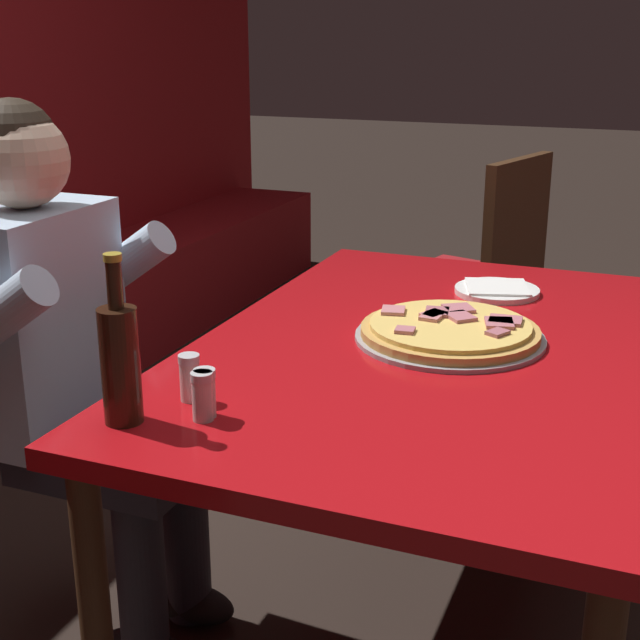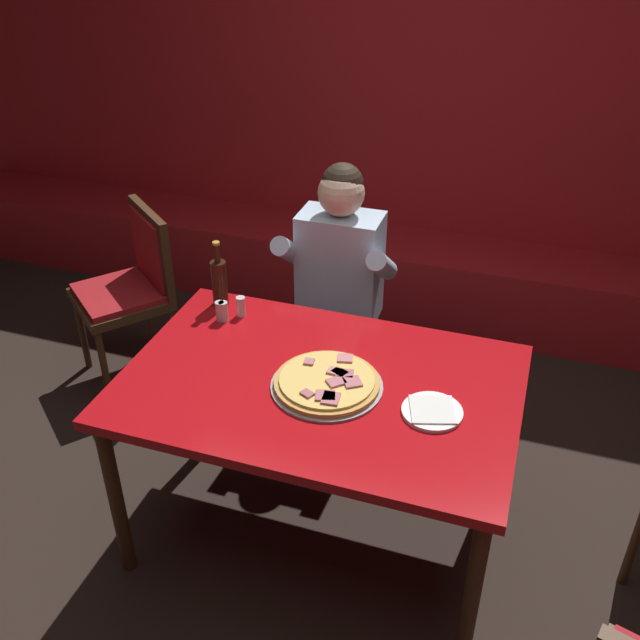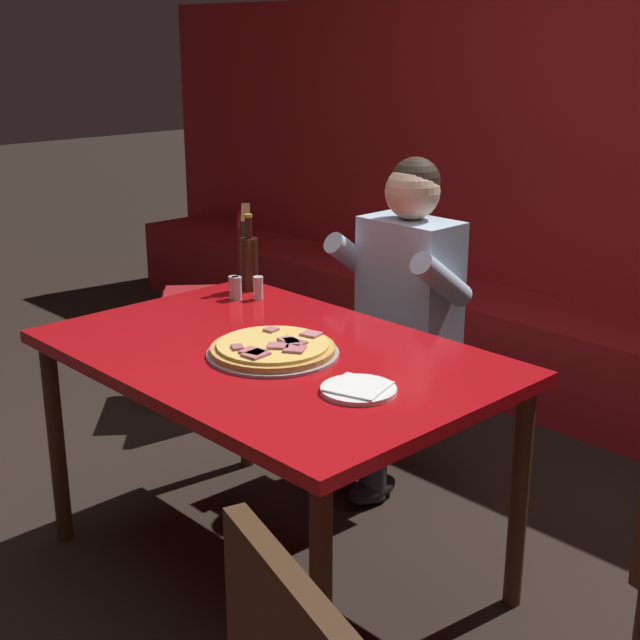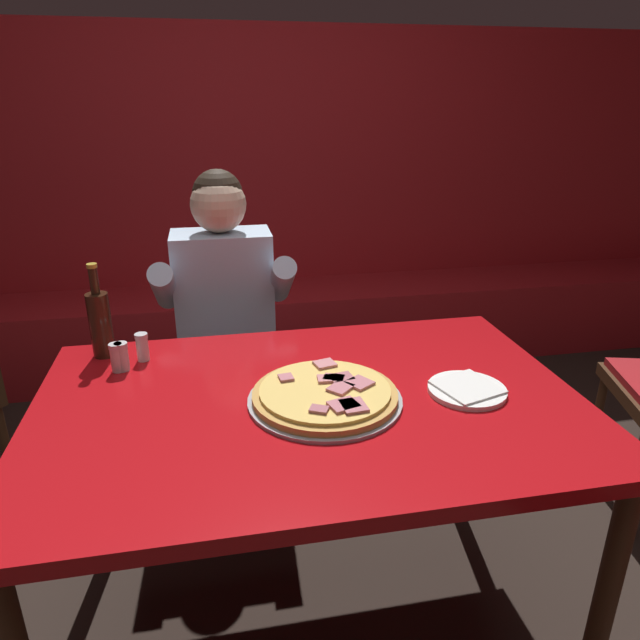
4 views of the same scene
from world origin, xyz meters
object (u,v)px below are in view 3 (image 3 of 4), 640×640
at_px(plate_white_paper, 359,389).
at_px(shaker_oregano, 237,289).
at_px(beer_bottle, 249,262).
at_px(dining_chair_near_left, 221,291).
at_px(diner_seated_blue_shirt, 395,308).
at_px(shaker_red_pepper_flakes, 258,289).
at_px(shaker_parmesan, 234,289).
at_px(main_dining_table, 272,373).
at_px(pizza, 273,349).

distance_m(plate_white_paper, shaker_oregano, 0.98).
height_order(beer_bottle, dining_chair_near_left, beer_bottle).
bearing_deg(shaker_oregano, dining_chair_near_left, 146.49).
xyz_separation_m(diner_seated_blue_shirt, dining_chair_near_left, (-1.09, -0.01, -0.16)).
height_order(shaker_red_pepper_flakes, dining_chair_near_left, dining_chair_near_left).
xyz_separation_m(shaker_parmesan, dining_chair_near_left, (-0.76, 0.52, -0.27)).
relative_size(plate_white_paper, shaker_red_pepper_flakes, 2.44).
height_order(shaker_oregano, diner_seated_blue_shirt, diner_seated_blue_shirt).
xyz_separation_m(shaker_oregano, dining_chair_near_left, (-0.78, 0.51, -0.27)).
relative_size(main_dining_table, shaker_oregano, 16.68).
bearing_deg(diner_seated_blue_shirt, main_dining_table, -76.33).
bearing_deg(shaker_red_pepper_flakes, pizza, -35.64).
height_order(main_dining_table, shaker_oregano, shaker_oregano).
bearing_deg(dining_chair_near_left, diner_seated_blue_shirt, 0.38).
relative_size(main_dining_table, diner_seated_blue_shirt, 1.13).
xyz_separation_m(shaker_red_pepper_flakes, diner_seated_blue_shirt, (0.26, 0.46, -0.11)).
bearing_deg(shaker_parmesan, plate_white_paper, -18.45).
xyz_separation_m(main_dining_table, shaker_parmesan, (-0.52, 0.26, 0.12)).
height_order(diner_seated_blue_shirt, dining_chair_near_left, diner_seated_blue_shirt).
bearing_deg(shaker_red_pepper_flakes, diner_seated_blue_shirt, 60.56).
bearing_deg(dining_chair_near_left, shaker_oregano, -33.51).
relative_size(beer_bottle, dining_chair_near_left, 0.31).
height_order(main_dining_table, shaker_red_pepper_flakes, shaker_red_pepper_flakes).
bearing_deg(main_dining_table, pizza, -33.82).
xyz_separation_m(shaker_oregano, diner_seated_blue_shirt, (0.31, 0.52, -0.11)).
bearing_deg(diner_seated_blue_shirt, plate_white_paper, -53.76).
height_order(shaker_parmesan, diner_seated_blue_shirt, diner_seated_blue_shirt).
distance_m(beer_bottle, shaker_parmesan, 0.15).
relative_size(pizza, plate_white_paper, 1.93).
xyz_separation_m(pizza, shaker_red_pepper_flakes, (-0.49, 0.35, 0.02)).
bearing_deg(dining_chair_near_left, pizza, -31.46).
bearing_deg(pizza, main_dining_table, 146.18).
height_order(pizza, plate_white_paper, pizza).
bearing_deg(shaker_red_pepper_flakes, plate_white_paper, -23.24).
bearing_deg(pizza, beer_bottle, 146.11).
distance_m(pizza, shaker_red_pepper_flakes, 0.60).
relative_size(shaker_oregano, dining_chair_near_left, 0.09).
relative_size(plate_white_paper, shaker_oregano, 2.44).
relative_size(shaker_parmesan, shaker_red_pepper_flakes, 1.00).
bearing_deg(shaker_oregano, beer_bottle, 120.46).
bearing_deg(main_dining_table, plate_white_paper, -6.70).
bearing_deg(pizza, shaker_oregano, 151.66).
bearing_deg(beer_bottle, plate_white_paper, -23.59).
distance_m(shaker_red_pepper_flakes, diner_seated_blue_shirt, 0.54).
height_order(pizza, beer_bottle, beer_bottle).
bearing_deg(shaker_red_pepper_flakes, beer_bottle, 153.99).
relative_size(beer_bottle, shaker_oregano, 3.40).
bearing_deg(beer_bottle, shaker_red_pepper_flakes, -26.01).
height_order(shaker_parmesan, shaker_oregano, same).
xyz_separation_m(main_dining_table, beer_bottle, (-0.57, 0.38, 0.19)).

